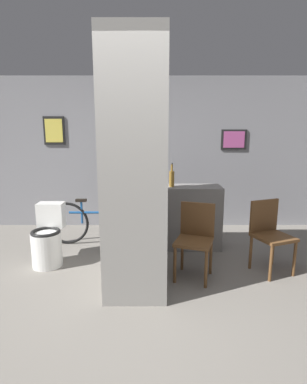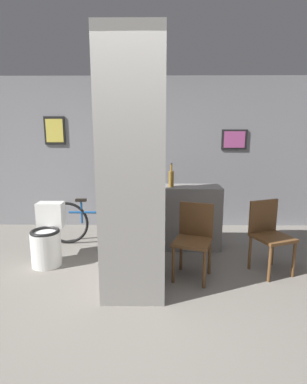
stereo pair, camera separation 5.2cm
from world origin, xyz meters
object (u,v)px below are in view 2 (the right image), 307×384
at_px(toilet, 47,239).
at_px(bicycle, 97,222).
at_px(chair_near_pillar, 194,236).
at_px(chair_by_doorway, 269,232).
at_px(bottle_tall, 171,178).

bearing_deg(toilet, bicycle, 54.19).
bearing_deg(chair_near_pillar, chair_by_doorway, 27.99).
relative_size(chair_by_doorway, bicycle, 0.56).
distance_m(toilet, bicycle, 0.86).
distance_m(toilet, chair_by_doorway, 2.78).
bearing_deg(bottle_tall, toilet, -161.01).
relative_size(bicycle, bottle_tall, 4.55).
height_order(chair_near_pillar, chair_by_doorway, same).
bearing_deg(toilet, chair_near_pillar, -9.96).
height_order(toilet, bicycle, toilet).
xyz_separation_m(chair_by_doorway, bicycle, (-2.26, 0.88, -0.15)).
height_order(chair_near_pillar, bicycle, chair_near_pillar).
relative_size(chair_near_pillar, chair_by_doorway, 1.00).
height_order(bicycle, bottle_tall, bottle_tall).
height_order(toilet, chair_near_pillar, chair_near_pillar).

